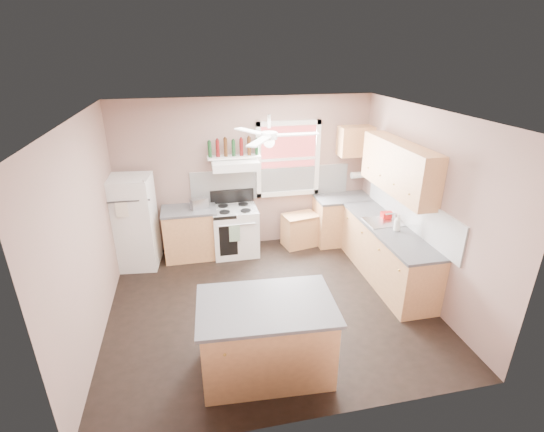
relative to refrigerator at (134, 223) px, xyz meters
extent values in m
plane|color=black|center=(1.95, -1.58, -0.78)|extent=(4.50, 4.50, 0.00)
plane|color=white|center=(1.95, -1.58, 1.92)|extent=(4.50, 4.50, 0.00)
cube|color=#896A5F|center=(1.95, 0.45, 0.57)|extent=(4.50, 0.05, 2.70)
cube|color=#896A5F|center=(4.22, -1.58, 0.57)|extent=(0.05, 4.00, 2.70)
cube|color=#896A5F|center=(-0.32, -1.58, 0.57)|extent=(0.05, 4.00, 2.70)
cube|color=white|center=(2.40, 0.41, 0.39)|extent=(2.90, 0.03, 0.55)
cube|color=white|center=(4.18, -1.28, 0.39)|extent=(0.03, 2.60, 0.55)
cube|color=maroon|center=(2.70, 0.40, 0.82)|extent=(1.00, 0.02, 1.20)
cube|color=white|center=(2.70, 0.38, 0.82)|extent=(1.16, 0.07, 1.36)
cube|color=white|center=(0.00, 0.00, 0.00)|extent=(0.73, 0.71, 1.56)
cube|color=#B37B4A|center=(0.89, 0.12, -0.35)|extent=(0.90, 0.60, 0.86)
cube|color=#49494B|center=(0.89, 0.12, 0.10)|extent=(0.92, 0.62, 0.04)
cube|color=silver|center=(1.08, 0.12, 0.21)|extent=(0.32, 0.24, 0.18)
cube|color=white|center=(1.67, 0.07, -0.35)|extent=(0.78, 0.64, 0.86)
cube|color=white|center=(1.72, 0.17, 0.84)|extent=(0.78, 0.50, 0.14)
cube|color=white|center=(1.72, 0.29, 0.94)|extent=(0.90, 0.26, 0.03)
cube|color=#B37B4A|center=(2.88, 0.12, -0.47)|extent=(0.68, 0.52, 0.61)
cube|color=#B37B4A|center=(3.70, 0.12, -0.35)|extent=(1.00, 0.60, 0.86)
cube|color=#B37B4A|center=(3.90, -1.28, -0.35)|extent=(0.60, 2.20, 0.86)
cube|color=#49494B|center=(3.70, 0.12, 0.10)|extent=(1.02, 0.62, 0.04)
cube|color=#49494B|center=(3.89, -1.28, 0.10)|extent=(0.62, 2.22, 0.04)
cube|color=silver|center=(3.89, -1.08, 0.11)|extent=(0.55, 0.45, 0.03)
cylinder|color=silver|center=(4.05, -1.08, 0.19)|extent=(0.03, 0.03, 0.14)
cube|color=#B37B4A|center=(4.03, -1.08, 1.00)|extent=(0.33, 1.80, 0.76)
cube|color=#B37B4A|center=(3.90, 0.25, 1.12)|extent=(0.60, 0.33, 0.52)
cylinder|color=white|center=(4.02, 0.28, 0.47)|extent=(0.26, 0.12, 0.12)
cube|color=#B37B4A|center=(1.66, -2.81, -0.35)|extent=(1.46, 0.98, 0.86)
cube|color=#49494B|center=(1.66, -2.81, 0.10)|extent=(1.55, 1.07, 0.04)
cylinder|color=white|center=(1.95, -1.58, 1.67)|extent=(0.20, 0.20, 0.08)
imported|color=silver|center=(3.93, -1.42, 0.25)|extent=(0.15, 0.15, 0.27)
cube|color=red|center=(4.02, -0.94, 0.17)|extent=(0.18, 0.12, 0.10)
cylinder|color=#143819|center=(1.32, 0.29, 1.09)|extent=(0.06, 0.06, 0.27)
cylinder|color=#590F0F|center=(1.45, 0.29, 1.10)|extent=(0.06, 0.06, 0.29)
cylinder|color=#3F230F|center=(1.59, 0.29, 1.11)|extent=(0.06, 0.06, 0.31)
cylinder|color=#143819|center=(1.72, 0.29, 1.09)|extent=(0.06, 0.06, 0.27)
cylinder|color=#590F0F|center=(1.85, 0.29, 1.10)|extent=(0.06, 0.06, 0.29)
cylinder|color=#3F230F|center=(1.99, 0.29, 1.11)|extent=(0.06, 0.06, 0.31)
cylinder|color=#143819|center=(2.12, 0.29, 1.09)|extent=(0.06, 0.06, 0.27)
camera|label=1|loc=(0.99, -6.26, 2.65)|focal=26.00mm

